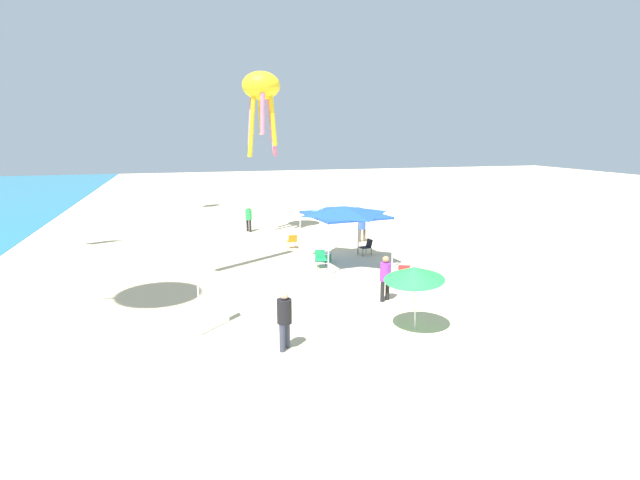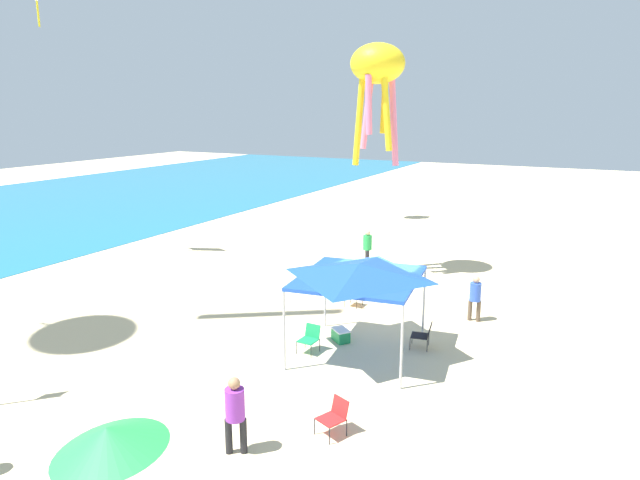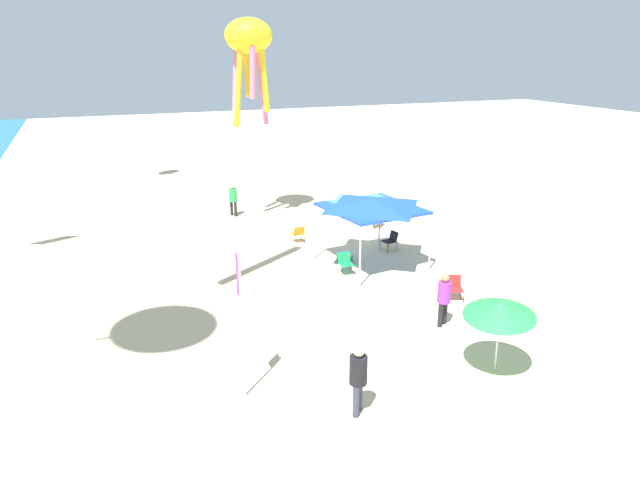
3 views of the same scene
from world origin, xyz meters
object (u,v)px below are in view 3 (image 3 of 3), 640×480
(folding_chair_right_of_tent, at_px, (391,239))
(kite_octopus_yellow, at_px, (249,42))
(beach_umbrella, at_px, (500,309))
(cooler_box, at_px, (345,257))
(canopy_tent, at_px, (372,204))
(banner_flag, at_px, (241,312))
(folding_chair_left_of_tent, at_px, (455,286))
(person_far_stroller, at_px, (233,197))
(folding_chair_facing_ocean, at_px, (298,233))
(person_watching_sky, at_px, (377,210))
(folding_chair_near_cooler, at_px, (345,262))
(person_kite_handler, at_px, (444,295))
(person_by_tent, at_px, (358,374))

(folding_chair_right_of_tent, bearing_deg, kite_octopus_yellow, -157.98)
(beach_umbrella, bearing_deg, cooler_box, 1.30)
(canopy_tent, bearing_deg, banner_flag, 135.22)
(folding_chair_left_of_tent, distance_m, banner_flag, 9.25)
(folding_chair_right_of_tent, xyz_separation_m, person_far_stroller, (7.88, 5.15, 0.55))
(folding_chair_facing_ocean, distance_m, person_watching_sky, 4.44)
(folding_chair_near_cooler, distance_m, folding_chair_right_of_tent, 3.52)
(beach_umbrella, xyz_separation_m, folding_chair_left_of_tent, (4.67, -1.89, -1.48))
(person_far_stroller, relative_size, person_kite_handler, 0.98)
(banner_flag, bearing_deg, folding_chair_right_of_tent, -46.00)
(banner_flag, bearing_deg, person_kite_handler, -78.00)
(folding_chair_facing_ocean, distance_m, folding_chair_left_of_tent, 8.47)
(folding_chair_right_of_tent, distance_m, person_far_stroller, 9.43)
(folding_chair_facing_ocean, xyz_separation_m, person_far_stroller, (5.48, 1.67, 0.55))
(person_kite_handler, bearing_deg, beach_umbrella, 54.01)
(folding_chair_near_cooler, relative_size, person_by_tent, 0.45)
(canopy_tent, relative_size, person_watching_sky, 2.45)
(banner_flag, bearing_deg, person_far_stroller, -12.86)
(canopy_tent, height_order, folding_chair_facing_ocean, canopy_tent)
(canopy_tent, relative_size, cooler_box, 5.40)
(cooler_box, distance_m, kite_octopus_yellow, 11.40)
(folding_chair_left_of_tent, distance_m, folding_chair_near_cooler, 4.51)
(person_far_stroller, xyz_separation_m, person_by_tent, (-18.29, 1.39, 0.06))
(banner_flag, height_order, kite_octopus_yellow, kite_octopus_yellow)
(person_by_tent, bearing_deg, person_far_stroller, 35.12)
(folding_chair_left_of_tent, bearing_deg, person_watching_sky, 104.22)
(folding_chair_near_cooler, relative_size, kite_octopus_yellow, 0.16)
(beach_umbrella, relative_size, kite_octopus_yellow, 0.46)
(banner_flag, relative_size, person_far_stroller, 2.25)
(banner_flag, bearing_deg, folding_chair_left_of_tent, -69.91)
(folding_chair_right_of_tent, bearing_deg, folding_chair_near_cooler, -70.15)
(person_by_tent, bearing_deg, folding_chair_near_cooler, 17.16)
(person_watching_sky, bearing_deg, person_far_stroller, 138.62)
(person_by_tent, bearing_deg, person_kite_handler, -14.87)
(canopy_tent, xyz_separation_m, folding_chair_left_of_tent, (-4.21, -1.24, -2.10))
(banner_flag, height_order, person_by_tent, banner_flag)
(person_kite_handler, bearing_deg, folding_chair_right_of_tent, -135.21)
(canopy_tent, distance_m, person_by_tent, 10.46)
(folding_chair_facing_ocean, relative_size, banner_flag, 0.21)
(canopy_tent, xyz_separation_m, cooler_box, (0.62, 0.87, -2.37))
(folding_chair_facing_ocean, relative_size, kite_octopus_yellow, 0.16)
(folding_chair_near_cooler, bearing_deg, beach_umbrella, -82.69)
(canopy_tent, relative_size, banner_flag, 1.02)
(folding_chair_left_of_tent, distance_m, person_by_tent, 7.88)
(folding_chair_facing_ocean, height_order, folding_chair_right_of_tent, same)
(person_by_tent, bearing_deg, folding_chair_right_of_tent, 7.34)
(person_watching_sky, bearing_deg, folding_chair_near_cooler, -131.38)
(folding_chair_facing_ocean, distance_m, person_kite_handler, 9.66)
(banner_flag, height_order, person_watching_sky, banner_flag)
(canopy_tent, bearing_deg, person_far_stroller, 20.90)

